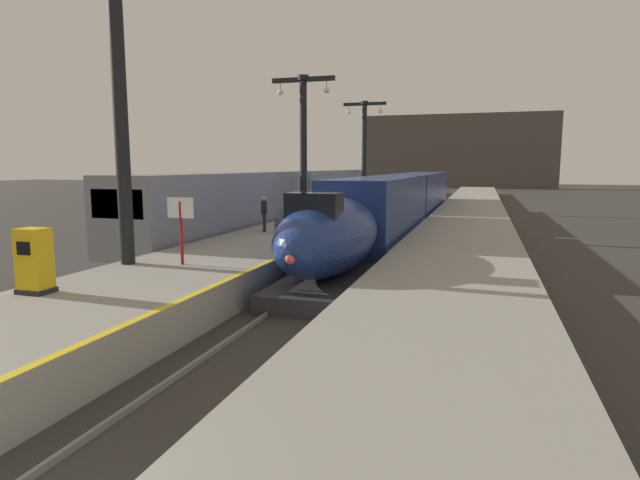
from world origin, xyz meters
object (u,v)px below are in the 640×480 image
Objects in this scene: departure_info_board at (181,217)px; highspeed_train_main at (399,203)px; rolling_suitcase at (279,225)px; regional_train_adjacent at (289,195)px; station_column_far at (303,132)px; station_column_mid at (118,67)px; station_column_distant at (364,141)px; passenger_near_edge at (264,211)px; ticket_machine_yellow at (34,263)px.

highspeed_train_main is at bearing 76.63° from departure_info_board.
regional_train_adjacent is at bearing 108.22° from rolling_suitcase.
station_column_far reaches higher than highspeed_train_main.
station_column_mid is 4.91m from departure_info_board.
passenger_near_edge is at bearing -87.99° from station_column_distant.
regional_train_adjacent is 12.03m from passenger_near_edge.
regional_train_adjacent is 21.22m from station_column_mid.
regional_train_adjacent is 20.50m from departure_info_board.
station_column_distant is at bearing 81.13° from regional_train_adjacent.
station_column_distant is (0.00, 17.37, 0.25)m from station_column_far.
station_column_distant reaches higher than passenger_near_edge.
highspeed_train_main is at bearing 75.78° from ticket_machine_yellow.
passenger_near_edge is at bearing -118.91° from highspeed_train_main.
station_column_distant is (-5.90, 16.67, 4.58)m from highspeed_train_main.
regional_train_adjacent is 22.87× the size of ticket_machine_yellow.
highspeed_train_main is 9.63m from rolling_suitcase.
highspeed_train_main reaches higher than departure_info_board.
regional_train_adjacent is (-8.10, 2.58, 0.21)m from highspeed_train_main.
highspeed_train_main is 18.39× the size of departure_info_board.
station_column_distant is (2.20, 14.09, 4.37)m from regional_train_adjacent.
highspeed_train_main is 23.07× the size of passenger_near_edge.
regional_train_adjacent is at bearing 104.94° from passenger_near_edge.
departure_info_board is (1.73, -34.20, -3.94)m from station_column_distant.
regional_train_adjacent is at bearing 95.95° from ticket_machine_yellow.
regional_train_adjacent is 4.05× the size of station_column_distant.
station_column_distant is 26.12m from passenger_near_edge.
departure_info_board is (1.73, -16.84, -3.69)m from station_column_far.
regional_train_adjacent is at bearing -98.87° from station_column_distant.
ticket_machine_yellow is 4.64m from departure_info_board.
departure_info_board is (1.73, 0.39, -4.58)m from station_column_mid.
passenger_near_edge is 1.72× the size of rolling_suitcase.
station_column_far is 9.40m from passenger_near_edge.
station_column_distant is at bearing 93.30° from rolling_suitcase.
regional_train_adjacent reaches higher than departure_info_board.
station_column_mid is 6.06× the size of passenger_near_edge.
departure_info_board is at bearing -84.12° from station_column_far.
station_column_distant is at bearing 109.49° from highspeed_train_main.
rolling_suitcase is 13.43m from ticket_machine_yellow.
rolling_suitcase is at bearing -117.56° from highspeed_train_main.
rolling_suitcase is at bearing 43.79° from passenger_near_edge.
highspeed_train_main is at bearing -17.64° from regional_train_adjacent.
station_column_distant is at bearing 90.00° from station_column_far.
highspeed_train_main reaches higher than passenger_near_edge.
departure_info_board is at bearing 12.75° from station_column_mid.
highspeed_train_main is 19.58m from station_column_mid.
departure_info_board is at bearing -78.93° from regional_train_adjacent.
station_column_far is 17.32m from departure_info_board.
station_column_far reaches higher than departure_info_board.
station_column_far is at bearing 96.16° from passenger_near_edge.
rolling_suitcase is 0.61× the size of ticket_machine_yellow.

